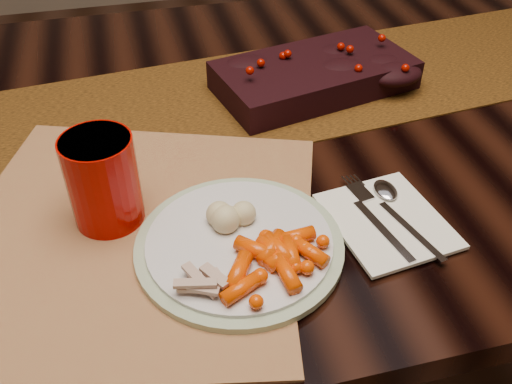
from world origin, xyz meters
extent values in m
plane|color=black|center=(0.00, 0.00, 0.00)|extent=(5.00, 5.00, 0.00)
cube|color=black|center=(0.00, 0.00, 0.38)|extent=(1.80, 1.00, 0.75)
cube|color=#3F250F|center=(0.05, 0.06, 0.75)|extent=(1.64, 0.49, 0.00)
cube|color=brown|center=(-0.14, -0.17, 0.75)|extent=(0.53, 0.46, 0.00)
cube|color=brown|center=(-0.21, -0.28, 0.75)|extent=(0.53, 0.43, 0.00)
cylinder|color=silver|center=(-0.03, -0.30, 0.76)|extent=(0.29, 0.29, 0.01)
cube|color=white|center=(0.17, -0.30, 0.76)|extent=(0.16, 0.18, 0.01)
cylinder|color=#A20600|center=(-0.18, -0.20, 0.82)|extent=(0.10, 0.10, 0.12)
camera|label=1|loc=(-0.13, -0.79, 1.26)|focal=40.00mm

